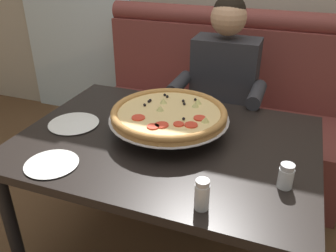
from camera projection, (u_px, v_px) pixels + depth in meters
The scene contains 9 objects.
booth_bench at pixel (213, 117), 2.58m from camera, with size 1.75×0.78×1.13m.
dining_table at pixel (166, 154), 1.66m from camera, with size 1.35×0.98×0.74m.
diner_main at pixel (220, 93), 2.18m from camera, with size 0.54×0.64×1.27m.
pizza at pixel (169, 114), 1.64m from camera, with size 0.56×0.56×0.13m.
shaker_pepper_flakes at pixel (202, 196), 1.19m from camera, with size 0.05×0.05×0.11m.
shaker_oregano at pixel (286, 178), 1.30m from camera, with size 0.06×0.06×0.10m.
plate_near_left at pixel (51, 163), 1.44m from camera, with size 0.22×0.22×0.02m.
plate_near_right at pixel (74, 122), 1.75m from camera, with size 0.25×0.25×0.02m.
patio_chair at pixel (110, 46), 3.83m from camera, with size 0.40×0.41×0.86m.
Camera 1 is at (0.50, -1.32, 1.55)m, focal length 37.99 mm.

